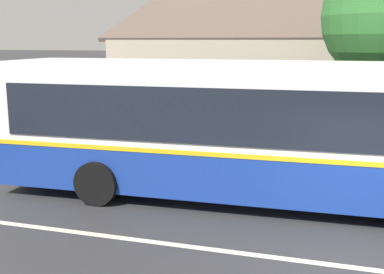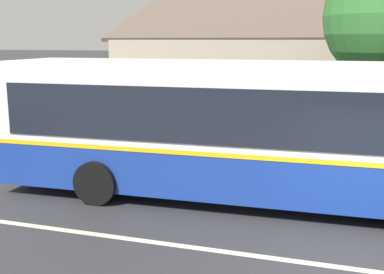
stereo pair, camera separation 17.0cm
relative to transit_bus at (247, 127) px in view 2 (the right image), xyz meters
name	(u,v)px [view 2 (the right image)]	position (x,y,z in m)	size (l,w,h in m)	color
ground_plane	(362,270)	(2.50, -2.90, -1.70)	(300.00, 300.00, 0.00)	#2D2D30
sidewalk_far	(357,171)	(2.50, 3.10, -1.63)	(60.00, 3.00, 0.15)	#ADAAA3
lane_divider_stripe	(362,270)	(2.50, -2.90, -1.70)	(60.00, 0.16, 0.01)	beige
transit_bus	(247,127)	(0.00, 0.00, 0.00)	(11.66, 3.01, 3.17)	navy
bench_by_building	(56,139)	(-6.60, 2.36, -1.14)	(1.59, 0.51, 0.94)	#4C4C4C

